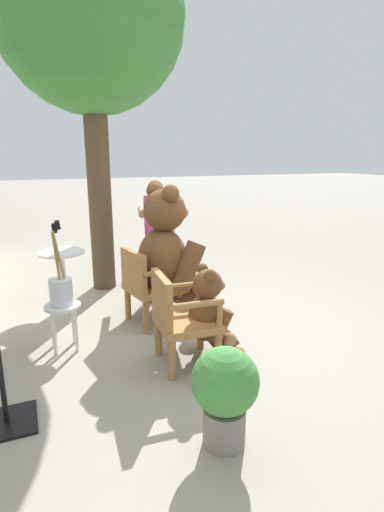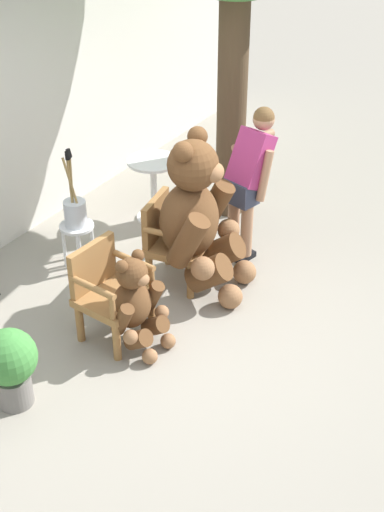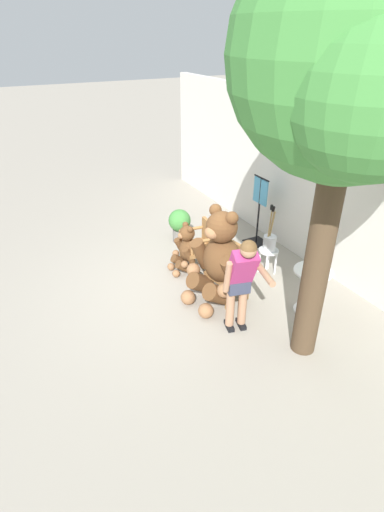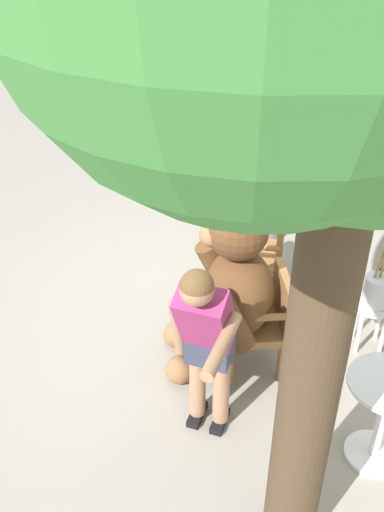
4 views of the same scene
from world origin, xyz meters
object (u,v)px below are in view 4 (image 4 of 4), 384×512
person_visitor (206,337)px  teddy_bear_large (229,286)px  wooden_chair_right (260,317)px  teddy_bear_small (231,251)px  brush_bucket (378,287)px  potted_plant (272,205)px  wooden_chair_left (261,251)px  round_side_table (384,411)px  white_stool (372,313)px

person_visitor → teddy_bear_large: bearing=171.5°
wooden_chair_right → teddy_bear_small: (-1.00, -0.29, -0.02)m
brush_bucket → potted_plant: 1.98m
teddy_bear_large → brush_bucket: bearing=104.4°
person_visitor → potted_plant: size_ratio=2.26×
wooden_chair_right → wooden_chair_left: bearing=179.9°
teddy_bear_large → round_side_table: 1.42m
wooden_chair_right → white_stool: (-0.28, 0.94, -0.11)m
white_stool → brush_bucket: bearing=175.9°
teddy_bear_small → round_side_table: (1.89, 1.11, 0.01)m
wooden_chair_left → wooden_chair_right: same height
brush_bucket → potted_plant: size_ratio=1.21×
white_stool → brush_bucket: (-0.00, 0.00, 0.28)m
brush_bucket → wooden_chair_left: bearing=-127.1°
wooden_chair_right → brush_bucket: (-0.28, 0.94, 0.17)m
teddy_bear_small → potted_plant: bearing=159.2°
teddy_bear_small → round_side_table: 2.19m
round_side_table → teddy_bear_large: bearing=-128.3°
brush_bucket → wooden_chair_right: bearing=-73.3°
wooden_chair_right → round_side_table: wooden_chair_right is taller
person_visitor → round_side_table: size_ratio=2.14×
person_visitor → brush_bucket: 1.73m
teddy_bear_small → person_visitor: size_ratio=0.59×
round_side_table → potted_plant: bearing=-166.6°
wooden_chair_left → potted_plant: (-1.08, 0.12, -0.07)m
wooden_chair_right → round_side_table: (0.89, 0.82, -0.01)m
teddy_bear_large → potted_plant: teddy_bear_large is taller
teddy_bear_small → round_side_table: teddy_bear_small is taller
wooden_chair_left → potted_plant: size_ratio=1.26×
wooden_chair_left → round_side_table: size_ratio=1.19×
wooden_chair_right → round_side_table: 1.21m
wooden_chair_left → teddy_bear_small: (-0.01, -0.29, -0.02)m
wooden_chair_right → brush_bucket: bearing=106.7°
round_side_table → potted_plant: (-2.96, -0.71, -0.05)m
teddy_bear_small → brush_bucket: size_ratio=1.09×
wooden_chair_right → potted_plant: bearing=176.8°
person_visitor → white_stool: size_ratio=3.34×
teddy_bear_large → potted_plant: bearing=169.7°
teddy_bear_small → person_visitor: (1.80, -0.09, 0.47)m
wooden_chair_right → brush_bucket: size_ratio=1.04×
person_visitor → wooden_chair_right: bearing=154.7°
wooden_chair_left → white_stool: 1.18m
person_visitor → brush_bucket: bearing=129.4°
teddy_bear_large → teddy_bear_small: 1.08m
white_stool → teddy_bear_large: bearing=-75.7°
white_stool → round_side_table: 1.18m
potted_plant → white_stool: bearing=24.7°
potted_plant → teddy_bear_large: bearing=-10.3°
wooden_chair_left → teddy_bear_large: 1.10m
wooden_chair_left → round_side_table: wooden_chair_left is taller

